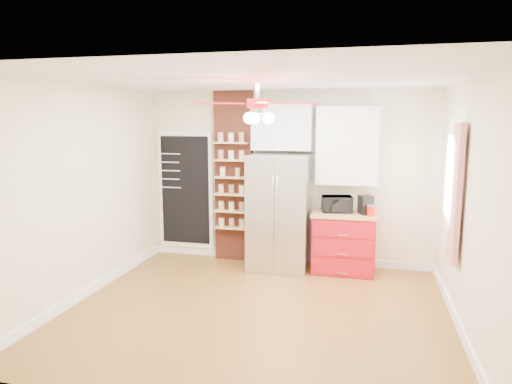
% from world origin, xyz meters
% --- Properties ---
extents(floor, '(4.50, 4.50, 0.00)m').
position_xyz_m(floor, '(0.00, 0.00, 0.00)').
color(floor, brown).
rests_on(floor, ground).
extents(ceiling, '(4.50, 4.50, 0.00)m').
position_xyz_m(ceiling, '(0.00, 0.00, 2.70)').
color(ceiling, white).
rests_on(ceiling, wall_back).
extents(wall_back, '(4.50, 0.02, 2.70)m').
position_xyz_m(wall_back, '(0.00, 2.00, 1.35)').
color(wall_back, beige).
rests_on(wall_back, floor).
extents(wall_front, '(4.50, 0.02, 2.70)m').
position_xyz_m(wall_front, '(0.00, -2.00, 1.35)').
color(wall_front, beige).
rests_on(wall_front, floor).
extents(wall_left, '(0.02, 4.00, 2.70)m').
position_xyz_m(wall_left, '(-2.25, 0.00, 1.35)').
color(wall_left, beige).
rests_on(wall_left, floor).
extents(wall_right, '(0.02, 4.00, 2.70)m').
position_xyz_m(wall_right, '(2.25, 0.00, 1.35)').
color(wall_right, beige).
rests_on(wall_right, floor).
extents(chalkboard, '(0.95, 0.05, 1.95)m').
position_xyz_m(chalkboard, '(-1.70, 1.96, 1.10)').
color(chalkboard, white).
rests_on(chalkboard, wall_back).
extents(brick_pillar, '(0.60, 0.16, 2.70)m').
position_xyz_m(brick_pillar, '(-0.85, 1.92, 1.35)').
color(brick_pillar, brown).
rests_on(brick_pillar, floor).
extents(fridge, '(0.90, 0.70, 1.75)m').
position_xyz_m(fridge, '(-0.05, 1.63, 0.88)').
color(fridge, silver).
rests_on(fridge, floor).
extents(upper_glass_cabinet, '(0.90, 0.35, 0.70)m').
position_xyz_m(upper_glass_cabinet, '(-0.05, 1.82, 2.15)').
color(upper_glass_cabinet, white).
rests_on(upper_glass_cabinet, wall_back).
extents(red_cabinet, '(0.94, 0.64, 0.90)m').
position_xyz_m(red_cabinet, '(0.92, 1.68, 0.45)').
color(red_cabinet, '#A70D19').
rests_on(red_cabinet, floor).
extents(upper_shelf_unit, '(0.90, 0.30, 1.15)m').
position_xyz_m(upper_shelf_unit, '(0.92, 1.85, 1.88)').
color(upper_shelf_unit, white).
rests_on(upper_shelf_unit, wall_back).
extents(window, '(0.04, 0.75, 1.05)m').
position_xyz_m(window, '(2.23, 0.90, 1.55)').
color(window, white).
rests_on(window, wall_right).
extents(curtain, '(0.06, 0.40, 1.55)m').
position_xyz_m(curtain, '(2.18, 0.35, 1.45)').
color(curtain, red).
rests_on(curtain, wall_right).
extents(ceiling_fan, '(1.40, 1.40, 0.44)m').
position_xyz_m(ceiling_fan, '(0.00, 0.00, 2.42)').
color(ceiling_fan, silver).
rests_on(ceiling_fan, ceiling).
extents(toaster_oven, '(0.48, 0.37, 0.24)m').
position_xyz_m(toaster_oven, '(0.80, 1.70, 1.02)').
color(toaster_oven, black).
rests_on(toaster_oven, red_cabinet).
extents(coffee_maker, '(0.23, 0.26, 0.27)m').
position_xyz_m(coffee_maker, '(1.21, 1.66, 1.04)').
color(coffee_maker, black).
rests_on(coffee_maker, red_cabinet).
extents(canister_left, '(0.13, 0.13, 0.14)m').
position_xyz_m(canister_left, '(1.29, 1.52, 0.97)').
color(canister_left, '#BA160A').
rests_on(canister_left, red_cabinet).
extents(canister_right, '(0.13, 0.13, 0.14)m').
position_xyz_m(canister_right, '(1.29, 1.66, 0.97)').
color(canister_right, '#B10926').
rests_on(canister_right, red_cabinet).
extents(pantry_jar_oats, '(0.09, 0.09, 0.14)m').
position_xyz_m(pantry_jar_oats, '(-0.99, 1.77, 1.44)').
color(pantry_jar_oats, beige).
rests_on(pantry_jar_oats, brick_pillar).
extents(pantry_jar_beans, '(0.09, 0.09, 0.13)m').
position_xyz_m(pantry_jar_beans, '(-0.74, 1.76, 1.44)').
color(pantry_jar_beans, '#957E4C').
rests_on(pantry_jar_beans, brick_pillar).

